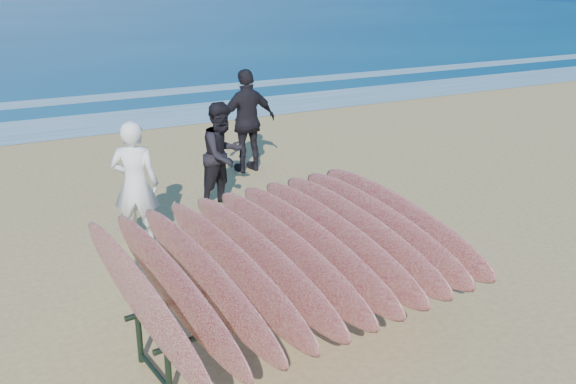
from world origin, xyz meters
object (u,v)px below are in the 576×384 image
person_white (135,184)px  person_dark_a (223,155)px  person_dark_b (248,121)px  surfboard_rack (288,254)px

person_white → person_dark_a: size_ratio=1.03×
person_white → person_dark_a: person_white is taller
person_white → person_dark_b: (2.73, 2.34, 0.10)m
person_dark_a → person_dark_b: size_ratio=0.88×
person_white → person_dark_b: person_dark_b is taller
surfboard_rack → person_white: size_ratio=2.01×
person_white → person_dark_a: 1.80m
person_dark_a → person_dark_b: bearing=30.0°
person_dark_b → person_white: bearing=37.1°
person_white → person_dark_b: size_ratio=0.90×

